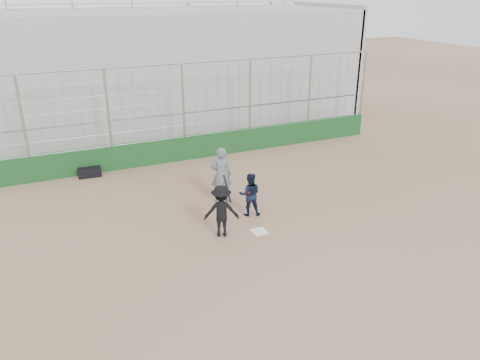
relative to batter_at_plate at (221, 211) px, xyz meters
name	(u,v)px	position (x,y,z in m)	size (l,w,h in m)	color
ground	(259,232)	(1.09, -0.28, -0.79)	(90.00, 90.00, 0.00)	brown
home_plate	(259,231)	(1.09, -0.28, -0.78)	(0.44, 0.44, 0.02)	white
backstop	(185,138)	(1.09, 6.72, 0.17)	(18.10, 0.25, 4.04)	#133C19
bleachers	(152,72)	(1.09, 11.67, 2.14)	(20.25, 6.70, 6.98)	#969696
batter_at_plate	(221,211)	(0.00, 0.00, 0.00)	(1.16, 0.90, 1.75)	black
catcher_crouched	(250,201)	(1.31, 0.84, -0.30)	(0.85, 0.76, 0.99)	black
umpire	(221,178)	(0.88, 2.20, 0.08)	(0.70, 0.46, 1.73)	slate
equipment_bag	(90,172)	(-2.90, 6.34, -0.60)	(0.87, 0.42, 0.40)	black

